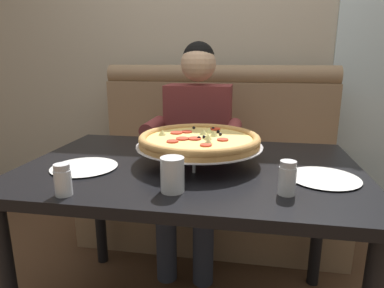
# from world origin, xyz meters

# --- Properties ---
(back_wall_with_window) EXTENTS (6.00, 0.12, 2.80)m
(back_wall_with_window) POSITION_xyz_m (0.00, 1.48, 1.40)
(back_wall_with_window) COLOR #BCB29E
(back_wall_with_window) RESTS_ON ground_plane
(booth_bench) EXTENTS (1.66, 0.78, 1.13)m
(booth_bench) POSITION_xyz_m (0.00, 0.91, 0.40)
(booth_bench) COLOR #937556
(booth_bench) RESTS_ON ground_plane
(dining_table) EXTENTS (1.34, 0.88, 0.76)m
(dining_table) POSITION_xyz_m (0.00, 0.00, 0.67)
(dining_table) COLOR black
(dining_table) RESTS_ON ground_plane
(diner_main) EXTENTS (0.54, 0.64, 1.27)m
(diner_main) POSITION_xyz_m (-0.08, 0.64, 0.71)
(diner_main) COLOR #2D3342
(diner_main) RESTS_ON ground_plane
(pizza) EXTENTS (0.52, 0.52, 0.13)m
(pizza) POSITION_xyz_m (0.03, 0.04, 0.85)
(pizza) COLOR silver
(pizza) RESTS_ON dining_table
(shaker_oregano) EXTENTS (0.06, 0.06, 0.11)m
(shaker_oregano) POSITION_xyz_m (0.35, -0.25, 0.80)
(shaker_oregano) COLOR white
(shaker_oregano) RESTS_ON dining_table
(shaker_pepper_flakes) EXTENTS (0.05, 0.05, 0.10)m
(shaker_pepper_flakes) POSITION_xyz_m (-0.34, -0.38, 0.80)
(shaker_pepper_flakes) COLOR white
(shaker_pepper_flakes) RESTS_ON dining_table
(plate_near_left) EXTENTS (0.25, 0.25, 0.02)m
(plate_near_left) POSITION_xyz_m (0.50, -0.09, 0.77)
(plate_near_left) COLOR white
(plate_near_left) RESTS_ON dining_table
(plate_near_right) EXTENTS (0.26, 0.26, 0.02)m
(plate_near_right) POSITION_xyz_m (-0.40, -0.12, 0.77)
(plate_near_right) COLOR white
(plate_near_right) RESTS_ON dining_table
(drinking_glass) EXTENTS (0.08, 0.08, 0.11)m
(drinking_glass) POSITION_xyz_m (-0.01, -0.29, 0.81)
(drinking_glass) COLOR silver
(drinking_glass) RESTS_ON dining_table
(patio_chair) EXTENTS (0.40, 0.40, 0.86)m
(patio_chair) POSITION_xyz_m (1.48, 2.19, 0.52)
(patio_chair) COLOR black
(patio_chair) RESTS_ON ground_plane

